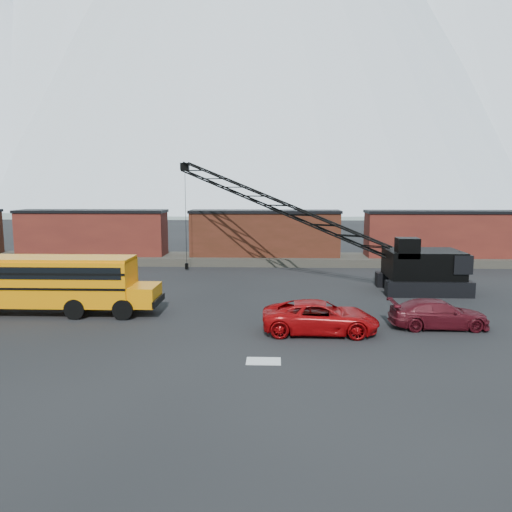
{
  "coord_description": "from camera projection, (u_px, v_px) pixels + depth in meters",
  "views": [
    {
      "loc": [
        0.94,
        -23.45,
        7.07
      ],
      "look_at": [
        -0.17,
        5.39,
        3.0
      ],
      "focal_mm": 35.0,
      "sensor_mm": 36.0,
      "label": 1
    }
  ],
  "objects": [
    {
      "name": "crawler_crane",
      "position": [
        284.0,
        208.0,
        37.13
      ],
      "size": [
        20.63,
        10.48,
        9.14
      ],
      "color": "black",
      "rests_on": "ground"
    },
    {
      "name": "red_pickup",
      "position": [
        320.0,
        317.0,
        24.1
      ],
      "size": [
        5.65,
        2.69,
        1.56
      ],
      "primitive_type": "imported",
      "rotation": [
        0.0,
        0.0,
        1.55
      ],
      "color": "#9F070A",
      "rests_on": "ground"
    },
    {
      "name": "boxcar_mid",
      "position": [
        265.0,
        233.0,
        45.61
      ],
      "size": [
        13.7,
        3.1,
        4.17
      ],
      "color": "#4C1F15",
      "rests_on": "gravel_berm"
    },
    {
      "name": "boxcar_west_near",
      "position": [
        92.0,
        233.0,
        46.21
      ],
      "size": [
        13.7,
        3.1,
        4.17
      ],
      "color": "#491914",
      "rests_on": "gravel_berm"
    },
    {
      "name": "ground",
      "position": [
        255.0,
        333.0,
        24.22
      ],
      "size": [
        160.0,
        160.0,
        0.0
      ],
      "primitive_type": "plane",
      "color": "black",
      "rests_on": "ground"
    },
    {
      "name": "school_bus",
      "position": [
        49.0,
        282.0,
        27.6
      ],
      "size": [
        11.65,
        2.65,
        3.19
      ],
      "color": "orange",
      "rests_on": "ground"
    },
    {
      "name": "boxcar_east_near",
      "position": [
        442.0,
        234.0,
        45.0
      ],
      "size": [
        13.7,
        3.1,
        4.17
      ],
      "color": "#491914",
      "rests_on": "gravel_berm"
    },
    {
      "name": "gravel_berm",
      "position": [
        265.0,
        259.0,
        45.94
      ],
      "size": [
        120.0,
        5.0,
        0.7
      ],
      "primitive_type": "cube",
      "color": "#454038",
      "rests_on": "ground"
    },
    {
      "name": "snow_patch",
      "position": [
        264.0,
        361.0,
        20.24
      ],
      "size": [
        1.4,
        0.9,
        0.02
      ],
      "primitive_type": "cube",
      "color": "silver",
      "rests_on": "ground"
    },
    {
      "name": "mountain_ridge",
      "position": [
        285.0,
        38.0,
        290.86
      ],
      "size": [
        800.0,
        340.0,
        240.0
      ],
      "color": "silver",
      "rests_on": "ground"
    },
    {
      "name": "maroon_suv",
      "position": [
        438.0,
        314.0,
        24.96
      ],
      "size": [
        4.89,
        2.04,
        1.41
      ],
      "primitive_type": "imported",
      "rotation": [
        0.0,
        0.0,
        1.58
      ],
      "color": "#480C15",
      "rests_on": "ground"
    }
  ]
}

